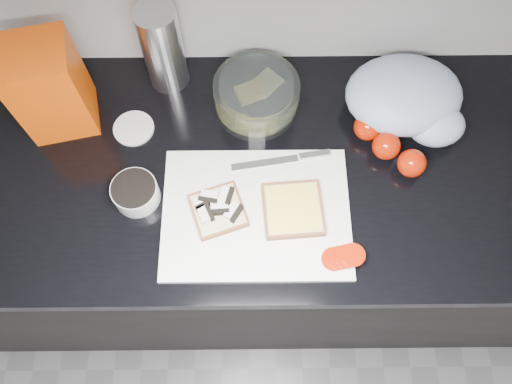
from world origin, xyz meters
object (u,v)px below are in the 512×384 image
cutting_board (256,213)px  bread_bag (50,88)px  steel_canister (163,48)px  glass_bowl (256,96)px

cutting_board → bread_bag: size_ratio=1.76×
cutting_board → bread_bag: 0.52m
cutting_board → bread_bag: bread_bag is taller
cutting_board → bread_bag: (-0.44, 0.25, 0.11)m
bread_bag → steel_canister: bearing=12.1°
cutting_board → bread_bag: bearing=150.4°
glass_bowl → bread_bag: (-0.45, -0.03, 0.07)m
steel_canister → cutting_board: bearing=-60.0°
bread_bag → cutting_board: bearing=-41.9°
cutting_board → steel_canister: 0.43m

